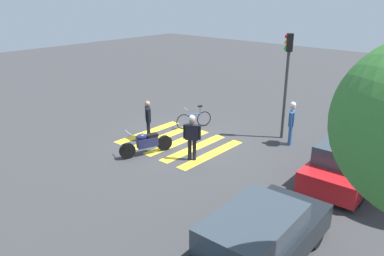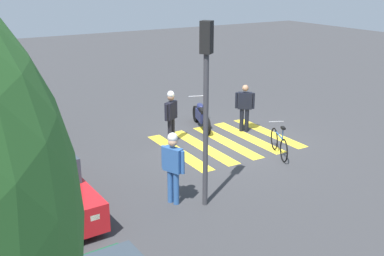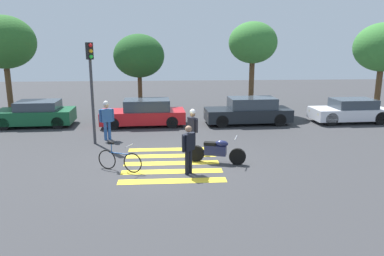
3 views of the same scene
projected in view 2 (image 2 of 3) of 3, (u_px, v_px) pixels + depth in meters
ground_plane at (226, 142)px, 15.36m from camera, size 60.00×60.00×0.00m
police_motorcycle at (201, 116)px, 16.59m from camera, size 2.09×0.91×1.02m
leaning_bicycle at (279, 143)px, 14.11m from camera, size 1.58×0.76×1.01m
officer_on_foot at (245, 105)px, 16.07m from camera, size 0.45×0.55×1.68m
officer_by_motorcycle at (171, 113)px, 14.99m from camera, size 0.41×0.58×1.75m
pedestrian_bystander at (173, 163)px, 10.96m from camera, size 0.63×0.37×1.81m
crosswalk_stripes at (226, 142)px, 15.36m from camera, size 3.50×4.05×0.01m
car_red_convertible at (35, 181)px, 10.89m from camera, size 4.49×1.96×1.41m
traffic_light_pole at (206, 87)px, 10.30m from camera, size 0.34×0.35×4.35m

